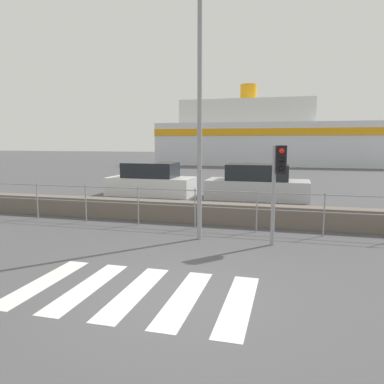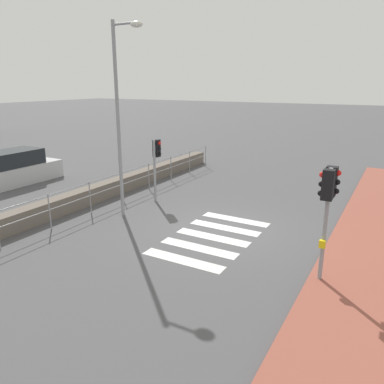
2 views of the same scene
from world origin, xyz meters
name	(u,v)px [view 2 (image 2 of 2)]	position (x,y,z in m)	size (l,w,h in m)	color
ground_plane	(223,230)	(0.00, 0.00, 0.00)	(160.00, 160.00, 0.00)	#4C4C4F
sidewalk_brick	(358,255)	(0.00, -4.10, 0.06)	(24.00, 1.80, 0.12)	#934C3D
crosswalk	(213,237)	(-0.73, 0.00, 0.00)	(4.05, 2.40, 0.01)	silver
seawall	(91,195)	(0.00, 5.78, 0.32)	(18.16, 0.55, 0.64)	#6B6056
harbor_fence	(107,187)	(0.00, 4.90, 0.79)	(16.38, 0.04, 1.20)	gray
traffic_light_near	(328,195)	(-1.94, -3.45, 2.20)	(0.58, 0.41, 2.81)	gray
traffic_light_far	(156,156)	(1.52, 3.63, 1.83)	(0.34, 0.32, 2.48)	gray
streetlamp	(122,102)	(-0.49, 3.53, 4.01)	(0.32, 1.20, 6.51)	gray
parked_car_silver	(12,170)	(0.38, 11.12, 0.67)	(4.51, 1.79, 1.57)	#BCBCC1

